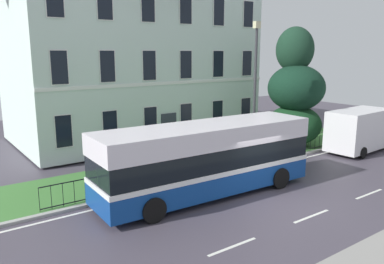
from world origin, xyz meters
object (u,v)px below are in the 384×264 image
Objects in this scene: evergreen_tree at (295,94)px; litter_bin at (222,156)px; white_panel_van at (361,130)px; street_lamp_post at (255,84)px; single_decker_bus at (207,158)px; georgian_townhouse at (132,44)px.

litter_bin is at bearing -172.35° from evergreen_tree.
street_lamp_post is (-7.23, 2.13, 3.07)m from white_panel_van.
white_panel_van reaches higher than litter_bin.
evergreen_tree reaches higher than white_panel_van.
evergreen_tree is 10.74m from single_decker_bus.
white_panel_van is at bearing -52.48° from evergreen_tree.
georgian_townhouse is 11.78m from evergreen_tree.
georgian_townhouse is 2.15× the size of evergreen_tree.
street_lamp_post is at bearing 27.24° from single_decker_bus.
single_decker_bus is 1.73× the size of white_panel_van.
georgian_townhouse is 13.80m from single_decker_bus.
evergreen_tree is 4.59m from white_panel_van.
street_lamp_post is (2.21, -10.05, -2.25)m from georgian_townhouse.
street_lamp_post reaches higher than single_decker_bus.
street_lamp_post is at bearing 160.30° from white_panel_van.
georgian_townhouse reaches higher than single_decker_bus.
evergreen_tree is 1.31× the size of white_panel_van.
single_decker_bus is at bearing -103.58° from georgian_townhouse.
georgian_townhouse is 16.30m from white_panel_van.
georgian_townhouse is at bearing 102.40° from street_lamp_post.
white_panel_van is at bearing 3.60° from single_decker_bus.
georgian_townhouse is at bearing 78.54° from single_decker_bus.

